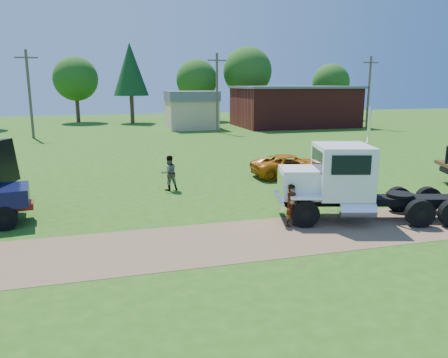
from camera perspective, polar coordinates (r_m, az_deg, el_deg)
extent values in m
plane|color=#2B5111|center=(17.09, 9.83, -7.05)|extent=(140.00, 140.00, 0.00)
cube|color=brown|center=(17.09, 9.83, -7.03)|extent=(120.00, 4.20, 0.01)
cube|color=black|center=(19.42, 18.60, -2.64)|extent=(7.63, 2.99, 0.31)
cylinder|color=black|center=(17.72, 10.54, -4.46)|extent=(1.18, 0.65, 1.12)
cylinder|color=black|center=(17.72, 10.54, -4.46)|extent=(0.48, 0.47, 0.39)
cylinder|color=black|center=(19.79, 9.40, -2.64)|extent=(1.18, 0.65, 1.12)
cylinder|color=black|center=(19.79, 9.40, -2.64)|extent=(0.48, 0.47, 0.39)
cylinder|color=black|center=(19.11, 24.23, -4.13)|extent=(1.18, 0.65, 1.12)
cylinder|color=black|center=(19.11, 24.23, -4.13)|extent=(0.48, 0.47, 0.39)
cylinder|color=black|center=(21.04, 21.83, -2.47)|extent=(1.18, 0.65, 1.12)
cylinder|color=black|center=(21.04, 21.83, -2.47)|extent=(0.48, 0.47, 0.39)
cylinder|color=black|center=(21.57, 25.10, -2.41)|extent=(1.18, 0.65, 1.12)
cylinder|color=black|center=(21.57, 25.10, -2.41)|extent=(0.48, 0.47, 0.39)
cube|color=white|center=(18.51, 10.21, -0.46)|extent=(2.23, 2.16, 1.22)
cube|color=white|center=(18.38, 7.39, -0.62)|extent=(0.49, 1.50, 1.02)
cube|color=white|center=(18.55, 7.17, -2.77)|extent=(0.78, 2.30, 0.31)
cube|color=white|center=(18.77, 15.18, 1.07)|extent=(2.72, 2.93, 2.14)
cube|color=black|center=(18.44, 12.11, 2.48)|extent=(0.60, 1.98, 0.87)
cube|color=black|center=(17.52, 16.30, 1.75)|extent=(1.48, 0.45, 0.76)
cube|color=black|center=(19.87, 14.33, 3.07)|extent=(1.48, 0.45, 0.76)
cube|color=white|center=(17.55, 10.63, -2.38)|extent=(1.30, 0.77, 0.10)
cube|color=white|center=(19.63, 9.47, -0.77)|extent=(1.30, 0.77, 0.10)
cylinder|color=white|center=(18.09, 16.98, -3.94)|extent=(1.54, 0.97, 0.61)
cylinder|color=white|center=(19.59, 18.11, 2.11)|extent=(0.18, 0.18, 4.69)
cylinder|color=black|center=(19.79, 22.00, -1.92)|extent=(1.38, 1.38, 0.12)
cylinder|color=black|center=(19.10, -26.74, -4.63)|extent=(0.99, 0.42, 0.96)
cylinder|color=black|center=(19.10, -26.74, -4.63)|extent=(0.37, 0.36, 0.34)
cylinder|color=black|center=(20.87, -26.45, -3.24)|extent=(0.99, 0.42, 0.96)
cylinder|color=black|center=(20.87, -26.45, -3.24)|extent=(0.37, 0.36, 0.34)
imported|color=#BF6309|center=(27.11, 8.79, 1.72)|extent=(4.94, 2.30, 1.37)
cube|color=black|center=(27.31, 27.11, 2.72)|extent=(0.17, 0.17, 1.09)
imported|color=#999999|center=(17.66, 8.88, -3.44)|extent=(0.73, 0.60, 1.72)
imported|color=#999999|center=(23.53, -7.19, 0.79)|extent=(1.06, 0.90, 1.89)
cube|color=maroon|center=(60.08, 9.11, 9.23)|extent=(15.00, 10.00, 5.00)
cube|color=#5C5C61|center=(60.00, 9.20, 11.76)|extent=(15.40, 10.40, 0.30)
cube|color=tan|center=(55.75, -4.25, 8.40)|extent=(6.00, 5.00, 3.60)
cube|color=#5C5C61|center=(55.64, -4.29, 10.76)|extent=(6.20, 5.40, 1.20)
cylinder|color=#4C372B|center=(49.99, -24.05, 10.03)|extent=(0.28, 0.28, 9.00)
cube|color=#4C372B|center=(50.05, -24.43, 14.25)|extent=(2.20, 0.14, 0.14)
cylinder|color=#4C372B|center=(51.21, -0.92, 11.11)|extent=(0.28, 0.28, 9.00)
cube|color=#4C372B|center=(51.26, -0.94, 15.24)|extent=(2.20, 0.14, 0.14)
cylinder|color=#4C372B|center=(59.55, 18.37, 10.67)|extent=(0.28, 0.28, 9.00)
cube|color=#4C372B|center=(59.59, 18.62, 14.22)|extent=(2.20, 0.14, 0.14)
cylinder|color=#3C2418|center=(68.87, -18.56, 8.47)|extent=(0.56, 0.56, 3.40)
sphere|color=#1E4611|center=(68.76, -18.82, 12.30)|extent=(6.41, 6.41, 6.41)
cylinder|color=#3C2418|center=(65.47, -11.91, 8.92)|extent=(0.56, 0.56, 3.98)
cone|color=#0F3312|center=(65.40, -12.14, 13.85)|extent=(5.00, 5.00, 7.39)
cylinder|color=#3C2418|center=(68.46, -3.55, 9.02)|extent=(0.56, 0.56, 3.32)
sphere|color=#1E4611|center=(68.34, -3.60, 12.79)|extent=(6.26, 6.26, 6.26)
cylinder|color=#3C2418|center=(70.41, 3.03, 9.41)|extent=(0.56, 0.56, 4.03)
sphere|color=#1E4611|center=(70.34, 3.08, 13.86)|extent=(7.59, 7.59, 7.59)
cylinder|color=#3C2418|center=(73.48, 13.61, 8.85)|extent=(0.56, 0.56, 3.12)
sphere|color=#1E4611|center=(73.37, 13.78, 12.15)|extent=(5.89, 5.89, 5.89)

